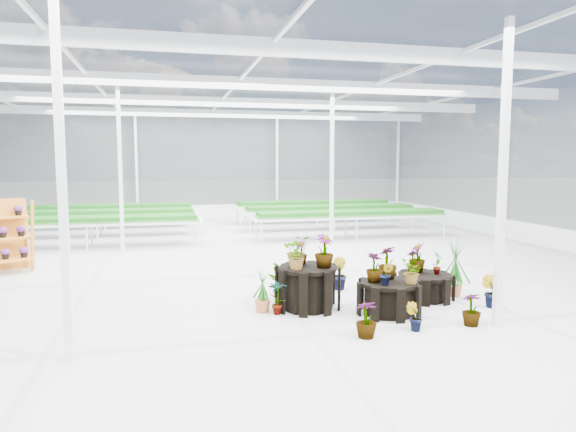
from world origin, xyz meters
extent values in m
plane|color=gray|center=(0.00, 0.00, 0.00)|extent=(24.00, 24.00, 0.00)
cylinder|color=black|center=(0.48, -2.47, 0.36)|extent=(1.38, 1.38, 0.72)
cylinder|color=black|center=(1.68, -3.07, 0.27)|extent=(1.08, 1.08, 0.53)
cylinder|color=black|center=(2.68, -2.37, 0.23)|extent=(1.34, 1.34, 0.46)
imported|color=#145212|center=(0.32, -2.39, 0.98)|extent=(0.56, 0.51, 0.53)
imported|color=#145212|center=(0.71, -2.61, 1.00)|extent=(0.43, 0.43, 0.56)
imported|color=#145212|center=(0.42, -2.23, 0.92)|extent=(0.31, 0.31, 0.40)
imported|color=#145212|center=(0.22, -2.69, 0.93)|extent=(0.50, 0.49, 0.42)
imported|color=#145212|center=(1.43, -3.04, 0.78)|extent=(0.39, 0.39, 0.49)
imported|color=#145212|center=(1.94, -3.31, 0.73)|extent=(0.46, 0.47, 0.40)
imported|color=#145212|center=(1.73, -2.86, 0.81)|extent=(0.39, 0.39, 0.55)
imported|color=#145212|center=(1.52, -3.30, 0.72)|extent=(0.26, 0.25, 0.37)
imported|color=#145212|center=(2.51, -2.24, 0.67)|extent=(0.24, 0.24, 0.42)
imported|color=#145212|center=(2.88, -2.44, 0.68)|extent=(0.27, 0.28, 0.44)
imported|color=#145212|center=(2.64, -2.14, 0.73)|extent=(0.33, 0.33, 0.54)
imported|color=#145212|center=(-0.08, -2.68, 0.28)|extent=(0.35, 0.29, 0.56)
imported|color=#145212|center=(0.09, -2.20, 0.32)|extent=(0.75, 0.73, 0.63)
imported|color=#145212|center=(0.89, -4.05, 0.27)|extent=(0.32, 0.32, 0.53)
imported|color=#145212|center=(1.68, -3.93, 0.21)|extent=(0.29, 0.27, 0.42)
imported|color=#145212|center=(2.63, -3.91, 0.26)|extent=(0.33, 0.33, 0.51)
imported|color=#145212|center=(3.51, -3.09, 0.27)|extent=(0.34, 0.37, 0.55)
imported|color=#145212|center=(1.41, -1.34, 0.31)|extent=(0.36, 0.41, 0.62)
imported|color=#145212|center=(0.28, -1.82, 0.33)|extent=(0.63, 0.69, 0.66)
camera|label=1|loc=(-1.78, -10.58, 2.45)|focal=32.00mm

